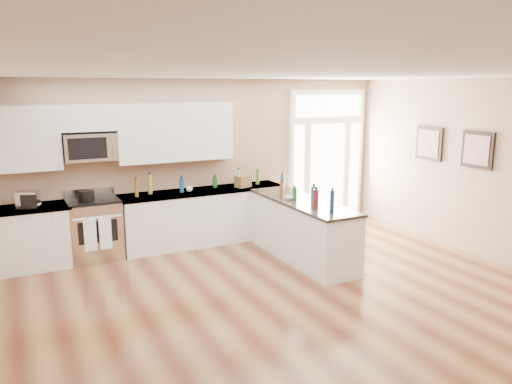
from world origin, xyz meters
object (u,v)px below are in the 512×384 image
toaster_oven (28,199)px  stockpot (86,196)px  kitchen_range (95,229)px  peninsula_cabinet (302,232)px

toaster_oven → stockpot: bearing=20.8°
stockpot → toaster_oven: (-0.81, 0.00, 0.02)m
stockpot → toaster_oven: 0.81m
kitchen_range → stockpot: stockpot is taller
peninsula_cabinet → kitchen_range: bearing=153.5°
peninsula_cabinet → kitchen_range: size_ratio=2.15×
peninsula_cabinet → stockpot: stockpot is taller
kitchen_range → toaster_oven: (-0.91, -0.05, 0.58)m
kitchen_range → stockpot: bearing=-148.0°
stockpot → peninsula_cabinet: bearing=-24.9°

